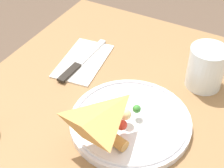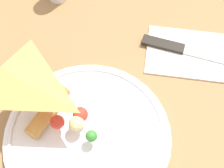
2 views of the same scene
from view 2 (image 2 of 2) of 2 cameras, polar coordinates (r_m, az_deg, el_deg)
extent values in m
cube|color=olive|center=(0.58, -5.85, -3.94)|extent=(0.93, 0.67, 0.03)
cylinder|color=white|center=(0.54, -4.08, -8.82)|extent=(0.26, 0.26, 0.02)
torus|color=white|center=(0.53, -4.14, -8.45)|extent=(0.24, 0.24, 0.01)
pyramid|color=tan|center=(0.52, -4.69, -7.85)|extent=(0.15, 0.12, 0.02)
cylinder|color=#C68942|center=(0.54, -10.60, -4.48)|extent=(0.04, 0.09, 0.02)
sphere|color=#EFDB93|center=(0.51, -5.90, -6.53)|extent=(0.02, 0.02, 0.02)
sphere|color=red|center=(0.51, -5.27, -5.07)|extent=(0.02, 0.02, 0.02)
sphere|color=red|center=(0.51, -9.08, -6.27)|extent=(0.02, 0.02, 0.02)
sphere|color=#388433|center=(0.50, -3.45, -8.62)|extent=(0.02, 0.02, 0.02)
cube|color=white|center=(0.63, 13.92, 4.78)|extent=(0.19, 0.13, 0.00)
cube|color=black|center=(0.63, 8.50, 6.56)|extent=(0.08, 0.02, 0.01)
cube|color=silver|center=(0.63, 17.34, 4.06)|extent=(0.13, 0.02, 0.00)
camera|label=1|loc=(0.54, -86.94, 13.03)|focal=55.00mm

